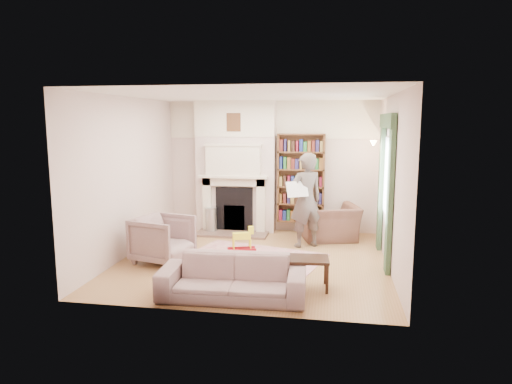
% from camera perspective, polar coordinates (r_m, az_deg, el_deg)
% --- Properties ---
extents(floor, '(4.50, 4.50, 0.00)m').
position_cam_1_polar(floor, '(7.99, -0.30, -8.45)').
color(floor, olive).
rests_on(floor, ground).
extents(ceiling, '(4.50, 4.50, 0.00)m').
position_cam_1_polar(ceiling, '(7.63, -0.32, 12.04)').
color(ceiling, white).
rests_on(ceiling, wall_back).
extents(wall_back, '(4.50, 0.00, 4.50)m').
position_cam_1_polar(wall_back, '(9.90, 1.94, 3.20)').
color(wall_back, beige).
rests_on(wall_back, floor).
extents(wall_front, '(4.50, 0.00, 4.50)m').
position_cam_1_polar(wall_front, '(5.51, -4.36, -1.40)').
color(wall_front, beige).
rests_on(wall_front, floor).
extents(wall_left, '(0.00, 4.50, 4.50)m').
position_cam_1_polar(wall_left, '(8.37, -15.67, 1.83)').
color(wall_left, beige).
rests_on(wall_left, floor).
extents(wall_right, '(0.00, 4.50, 4.50)m').
position_cam_1_polar(wall_right, '(7.63, 16.58, 1.13)').
color(wall_right, beige).
rests_on(wall_right, floor).
extents(fireplace, '(1.70, 0.58, 2.80)m').
position_cam_1_polar(fireplace, '(9.83, -2.56, 3.08)').
color(fireplace, beige).
rests_on(fireplace, floor).
extents(bookcase, '(1.00, 0.24, 1.85)m').
position_cam_1_polar(bookcase, '(9.73, 5.63, 1.73)').
color(bookcase, brown).
rests_on(bookcase, floor).
extents(window, '(0.02, 0.90, 1.30)m').
position_cam_1_polar(window, '(8.02, 16.15, 1.87)').
color(window, silver).
rests_on(window, wall_right).
extents(curtain_left, '(0.07, 0.32, 2.40)m').
position_cam_1_polar(curtain_left, '(7.36, 16.40, -0.71)').
color(curtain_left, '#344D31').
rests_on(curtain_left, floor).
extents(curtain_right, '(0.07, 0.32, 2.40)m').
position_cam_1_polar(curtain_right, '(8.73, 15.35, 0.80)').
color(curtain_right, '#344D31').
rests_on(curtain_right, floor).
extents(pelmet, '(0.09, 1.70, 0.24)m').
position_cam_1_polar(pelmet, '(7.96, 16.12, 8.54)').
color(pelmet, '#344D31').
rests_on(pelmet, wall_right).
extents(wall_sconce, '(0.20, 0.24, 0.24)m').
position_cam_1_polar(wall_sconce, '(9.05, 14.21, 5.57)').
color(wall_sconce, gold).
rests_on(wall_sconce, wall_right).
extents(rug, '(2.74, 2.36, 0.01)m').
position_cam_1_polar(rug, '(7.97, -0.77, -8.45)').
color(rug, beige).
rests_on(rug, floor).
extents(armchair_reading, '(1.30, 1.21, 0.71)m').
position_cam_1_polar(armchair_reading, '(9.32, 9.18, -3.79)').
color(armchair_reading, '#4D3029').
rests_on(armchair_reading, floor).
extents(armchair_left, '(1.05, 1.03, 0.79)m').
position_cam_1_polar(armchair_left, '(7.94, -11.57, -5.78)').
color(armchair_left, '#A29386').
rests_on(armchair_left, floor).
extents(sofa, '(2.00, 0.85, 0.57)m').
position_cam_1_polar(sofa, '(6.27, -2.97, -10.64)').
color(sofa, gray).
rests_on(sofa, floor).
extents(man_reading, '(0.78, 0.71, 1.80)m').
position_cam_1_polar(man_reading, '(8.64, 6.25, -1.04)').
color(man_reading, '#4E453F').
rests_on(man_reading, floor).
extents(newspaper, '(0.42, 0.32, 0.29)m').
position_cam_1_polar(newspaper, '(8.42, 5.17, 0.35)').
color(newspaper, silver).
rests_on(newspaper, man_reading).
extents(coffee_table, '(0.73, 0.50, 0.45)m').
position_cam_1_polar(coffee_table, '(6.67, 5.99, -10.02)').
color(coffee_table, black).
rests_on(coffee_table, floor).
extents(paraffin_heater, '(0.28, 0.28, 0.55)m').
position_cam_1_polar(paraffin_heater, '(9.82, -5.64, -3.54)').
color(paraffin_heater, '#B2B6BA').
rests_on(paraffin_heater, floor).
extents(rocking_horse, '(0.56, 0.36, 0.45)m').
position_cam_1_polar(rocking_horse, '(8.47, -1.80, -5.85)').
color(rocking_horse, yellow).
rests_on(rocking_horse, rug).
extents(board_game, '(0.45, 0.45, 0.03)m').
position_cam_1_polar(board_game, '(7.87, -3.98, -8.55)').
color(board_game, gold).
rests_on(board_game, rug).
extents(game_box_lid, '(0.32, 0.23, 0.05)m').
position_cam_1_polar(game_box_lid, '(8.23, -5.53, -7.70)').
color(game_box_lid, red).
rests_on(game_box_lid, rug).
extents(comic_annuals, '(0.66, 0.53, 0.02)m').
position_cam_1_polar(comic_annuals, '(7.58, 0.97, -9.27)').
color(comic_annuals, red).
rests_on(comic_annuals, rug).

